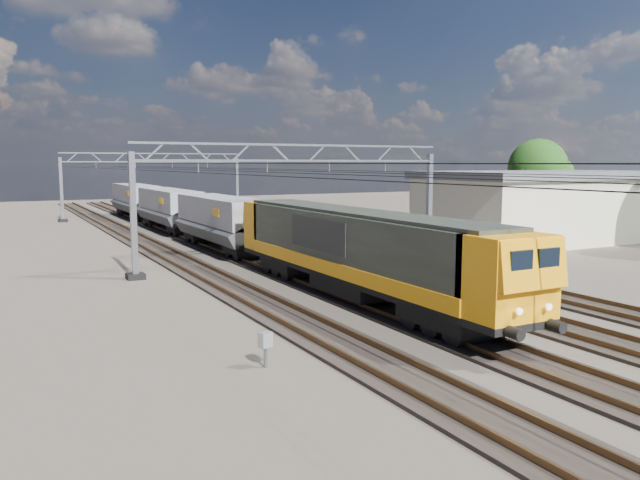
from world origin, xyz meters
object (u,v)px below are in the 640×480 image
trackside_cabinet (265,341)px  catenary_gantry_mid (299,199)px  catenary_gantry_far (155,183)px  locomotive (355,248)px  tree_far (542,171)px  hopper_wagon_third (136,198)px  hopper_wagon_lead (222,219)px  industrial_shed (542,206)px  hopper_wagon_mid (169,206)px

trackside_cabinet → catenary_gantry_mid: bearing=45.6°
catenary_gantry_far → locomotive: 45.74m
catenary_gantry_mid → tree_far: size_ratio=2.40×
hopper_wagon_third → locomotive: bearing=-90.0°
trackside_cabinet → tree_far: (39.36, 26.05, 4.49)m
locomotive → trackside_cabinet: size_ratio=19.56×
catenary_gantry_mid → hopper_wagon_lead: (-2.00, 8.03, -1.67)m
trackside_cabinet → tree_far: tree_far is taller
trackside_cabinet → industrial_shed: industrial_shed is taller
tree_far → locomotive: bearing=-148.9°
catenary_gantry_mid → hopper_wagon_lead: catenary_gantry_mid is taller
catenary_gantry_far → industrial_shed: (22.00, -34.00, -1.18)m
hopper_wagon_third → hopper_wagon_mid: bearing=-90.0°
catenary_gantry_far → hopper_wagon_mid: 14.02m
locomotive → tree_far: size_ratio=2.54×
industrial_shed → hopper_wagon_lead: bearing=165.9°
hopper_wagon_lead → hopper_wagon_third: 28.40m
industrial_shed → locomotive: bearing=-154.1°
hopper_wagon_lead → trackside_cabinet: (-7.04, -24.29, -1.42)m
hopper_wagon_third → industrial_shed: 41.97m
catenary_gantry_far → locomotive: size_ratio=0.94×
hopper_wagon_mid → locomotive: bearing=-90.0°
catenary_gantry_far → trackside_cabinet: 53.13m
hopper_wagon_lead → industrial_shed: industrial_shed is taller
locomotive → hopper_wagon_lead: 17.70m
hopper_wagon_lead → industrial_shed: bearing=-14.1°
catenary_gantry_far → hopper_wagon_third: (-2.00, 0.43, -1.67)m
locomotive → industrial_shed: bearing=25.9°
tree_far → hopper_wagon_third: bearing=140.5°
hopper_wagon_lead → tree_far: bearing=3.1°
hopper_wagon_lead → hopper_wagon_mid: size_ratio=1.00×
catenary_gantry_far → hopper_wagon_mid: bearing=-98.3°
catenary_gantry_mid → trackside_cabinet: catenary_gantry_mid is taller
catenary_gantry_far → hopper_wagon_mid: size_ratio=1.53×
tree_far → catenary_gantry_far: bearing=139.2°
catenary_gantry_far → hopper_wagon_lead: catenary_gantry_far is taller
trackside_cabinet → tree_far: 47.41m
catenary_gantry_mid → tree_far: tree_far is taller
catenary_gantry_mid → hopper_wagon_mid: catenary_gantry_mid is taller
hopper_wagon_third → trackside_cabinet: bearing=-97.6°
locomotive → hopper_wagon_mid: bearing=90.0°
catenary_gantry_far → trackside_cabinet: (-9.04, -52.26, -3.10)m
hopper_wagon_lead → tree_far: tree_far is taller
locomotive → catenary_gantry_mid: bearing=78.3°
locomotive → trackside_cabinet: locomotive is taller
catenary_gantry_far → hopper_wagon_third: catenary_gantry_far is taller
trackside_cabinet → industrial_shed: (31.04, 18.26, 1.92)m
hopper_wagon_mid → hopper_wagon_third: 14.20m
locomotive → hopper_wagon_mid: (-0.00, 31.90, -0.09)m
catenary_gantry_mid → tree_far: (30.32, 9.79, 1.39)m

